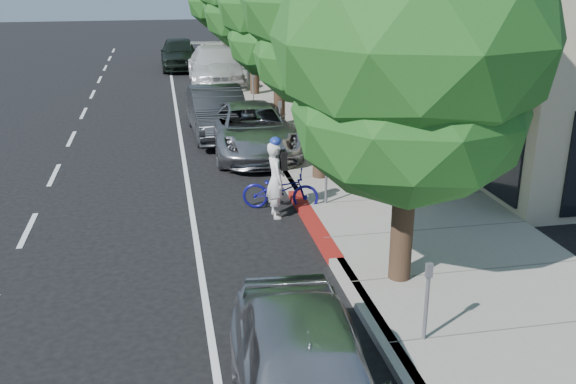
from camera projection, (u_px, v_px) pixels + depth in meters
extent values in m
plane|color=black|center=(324.00, 244.00, 13.36)|extent=(120.00, 120.00, 0.00)
cube|color=gray|center=(332.00, 139.00, 21.16)|extent=(4.60, 56.00, 0.15)
cube|color=#9E998E|center=(263.00, 143.00, 20.74)|extent=(0.30, 56.00, 0.15)
cube|color=maroon|center=(313.00, 223.00, 14.26)|extent=(0.32, 4.00, 0.15)
cube|color=#B8B08D|center=(428.00, 9.00, 30.59)|extent=(10.00, 36.00, 7.00)
cylinder|color=black|center=(403.00, 221.00, 11.26)|extent=(0.40, 0.40, 2.49)
ellipsoid|color=#1E5419|center=(410.00, 112.00, 10.61)|extent=(3.97, 3.97, 3.18)
ellipsoid|color=#1E5419|center=(414.00, 37.00, 10.20)|extent=(4.67, 4.67, 3.74)
cylinder|color=black|center=(321.00, 134.00, 16.78)|extent=(0.40, 0.40, 2.65)
ellipsoid|color=#1E5419|center=(322.00, 53.00, 16.09)|extent=(3.53, 3.53, 2.83)
ellipsoid|color=#1E5419|center=(323.00, 0.00, 15.66)|extent=(4.16, 4.16, 3.33)
cylinder|color=black|center=(279.00, 95.00, 22.36)|extent=(0.40, 0.40, 2.46)
ellipsoid|color=#1E5419|center=(279.00, 38.00, 21.72)|extent=(3.57, 3.57, 2.86)
ellipsoid|color=#1E5419|center=(279.00, 1.00, 21.32)|extent=(4.20, 4.20, 3.36)
cylinder|color=black|center=(254.00, 64.00, 27.85)|extent=(0.40, 0.40, 2.85)
ellipsoid|color=#1E5419|center=(253.00, 11.00, 27.10)|extent=(4.29, 4.29, 3.44)
cylinder|color=black|center=(238.00, 49.00, 33.42)|extent=(0.40, 0.40, 2.74)
ellipsoid|color=#1E5419|center=(237.00, 6.00, 32.70)|extent=(3.52, 3.52, 2.81)
cylinder|color=black|center=(226.00, 37.00, 38.97)|extent=(0.40, 0.40, 2.73)
ellipsoid|color=#1E5419|center=(225.00, 0.00, 38.25)|extent=(4.52, 4.52, 3.61)
imported|color=silver|center=(276.00, 180.00, 14.55)|extent=(0.46, 0.67, 1.78)
imported|color=navy|center=(280.00, 190.00, 15.17)|extent=(1.92, 1.11, 0.95)
imported|color=#A3A2A7|center=(251.00, 129.00, 19.63)|extent=(2.58, 5.41, 1.49)
imported|color=black|center=(217.00, 112.00, 21.64)|extent=(1.91, 4.97, 1.62)
imported|color=silver|center=(216.00, 66.00, 30.85)|extent=(2.62, 6.29, 1.82)
imported|color=black|center=(179.00, 53.00, 35.67)|extent=(2.07, 5.07, 1.72)
imported|color=#A8A8AD|center=(306.00, 381.00, 7.73)|extent=(2.11, 4.58, 1.52)
imported|color=black|center=(310.00, 90.00, 24.08)|extent=(0.99, 0.81, 1.86)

